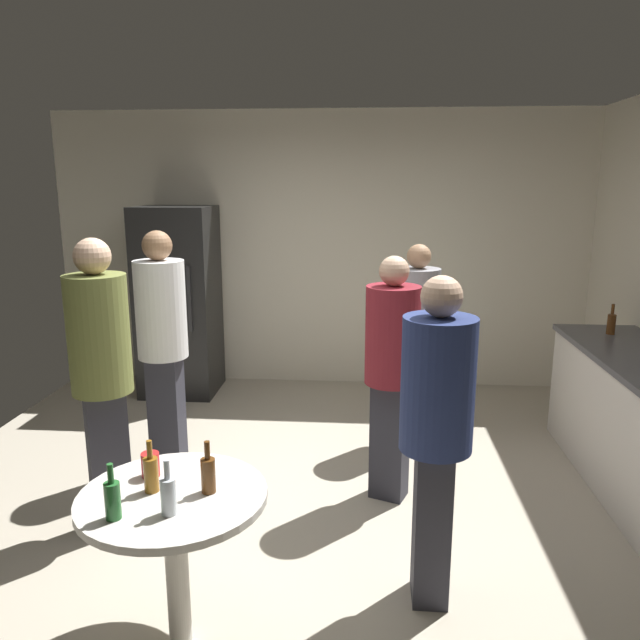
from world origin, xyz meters
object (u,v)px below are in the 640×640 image
(plastic_cup_red, at_px, (150,465))
(person_in_olive_shirt, at_px, (101,364))
(beer_bottle_amber, at_px, (151,473))
(person_in_maroon_shirt, at_px, (392,361))
(person_in_gray_shirt, at_px, (416,329))
(beer_bottle_on_counter, at_px, (611,323))
(foreground_table, at_px, (174,516))
(refrigerator, at_px, (179,301))
(person_in_white_shirt, at_px, (162,334))
(beer_bottle_brown, at_px, (208,474))
(beer_bottle_clear, at_px, (168,494))
(person_in_navy_shirt, at_px, (436,419))
(beer_bottle_green, at_px, (112,499))

(plastic_cup_red, relative_size, person_in_olive_shirt, 0.06)
(beer_bottle_amber, relative_size, plastic_cup_red, 2.09)
(person_in_olive_shirt, relative_size, person_in_maroon_shirt, 1.09)
(plastic_cup_red, xyz_separation_m, person_in_gray_shirt, (1.33, 2.16, 0.12))
(beer_bottle_on_counter, relative_size, beer_bottle_amber, 1.00)
(person_in_gray_shirt, bearing_deg, foreground_table, -34.06)
(foreground_table, height_order, person_in_gray_shirt, person_in_gray_shirt)
(refrigerator, height_order, person_in_white_shirt, refrigerator)
(refrigerator, distance_m, beer_bottle_brown, 3.50)
(refrigerator, height_order, plastic_cup_red, refrigerator)
(beer_bottle_amber, xyz_separation_m, person_in_white_shirt, (-0.49, 1.64, 0.18))
(beer_bottle_clear, distance_m, plastic_cup_red, 0.36)
(plastic_cup_red, bearing_deg, beer_bottle_amber, -68.71)
(plastic_cup_red, distance_m, person_in_white_shirt, 1.59)
(beer_bottle_clear, relative_size, plastic_cup_red, 2.09)
(refrigerator, height_order, beer_bottle_amber, refrigerator)
(refrigerator, bearing_deg, beer_bottle_on_counter, -15.58)
(person_in_maroon_shirt, bearing_deg, beer_bottle_clear, -9.72)
(foreground_table, xyz_separation_m, person_in_olive_shirt, (-0.69, 0.90, 0.38))
(beer_bottle_on_counter, distance_m, beer_bottle_clear, 3.60)
(person_in_navy_shirt, xyz_separation_m, person_in_maroon_shirt, (-0.17, 1.00, -0.02))
(beer_bottle_on_counter, height_order, beer_bottle_clear, beer_bottle_on_counter)
(foreground_table, xyz_separation_m, person_in_maroon_shirt, (0.97, 1.40, 0.29))
(foreground_table, height_order, beer_bottle_clear, beer_bottle_clear)
(beer_bottle_green, bearing_deg, person_in_maroon_shirt, 54.77)
(refrigerator, bearing_deg, person_in_gray_shirt, -25.14)
(beer_bottle_brown, xyz_separation_m, person_in_maroon_shirt, (0.82, 1.37, 0.10))
(person_in_olive_shirt, bearing_deg, beer_bottle_amber, 0.61)
(foreground_table, bearing_deg, person_in_gray_shirt, 62.69)
(beer_bottle_clear, distance_m, person_in_maroon_shirt, 1.82)
(beer_bottle_clear, distance_m, person_in_olive_shirt, 1.30)
(beer_bottle_on_counter, distance_m, person_in_navy_shirt, 2.44)
(beer_bottle_on_counter, xyz_separation_m, person_in_navy_shirt, (-1.50, -1.92, -0.04))
(person_in_gray_shirt, bearing_deg, beer_bottle_on_counter, 83.73)
(foreground_table, bearing_deg, plastic_cup_red, 135.10)
(beer_bottle_clear, bearing_deg, person_in_navy_shirt, 27.00)
(beer_bottle_amber, height_order, person_in_navy_shirt, person_in_navy_shirt)
(beer_bottle_green, distance_m, beer_bottle_clear, 0.21)
(beer_bottle_green, bearing_deg, foreground_table, 51.53)
(beer_bottle_amber, bearing_deg, refrigerator, 105.23)
(person_in_olive_shirt, relative_size, person_in_gray_shirt, 1.10)
(beer_bottle_amber, bearing_deg, beer_bottle_brown, 2.64)
(refrigerator, height_order, person_in_olive_shirt, refrigerator)
(foreground_table, relative_size, person_in_olive_shirt, 0.46)
(refrigerator, distance_m, beer_bottle_green, 3.64)
(beer_bottle_amber, height_order, person_in_maroon_shirt, person_in_maroon_shirt)
(beer_bottle_clear, height_order, person_in_maroon_shirt, person_in_maroon_shirt)
(person_in_maroon_shirt, bearing_deg, beer_bottle_amber, -16.33)
(refrigerator, height_order, beer_bottle_brown, refrigerator)
(person_in_white_shirt, bearing_deg, refrigerator, -162.33)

